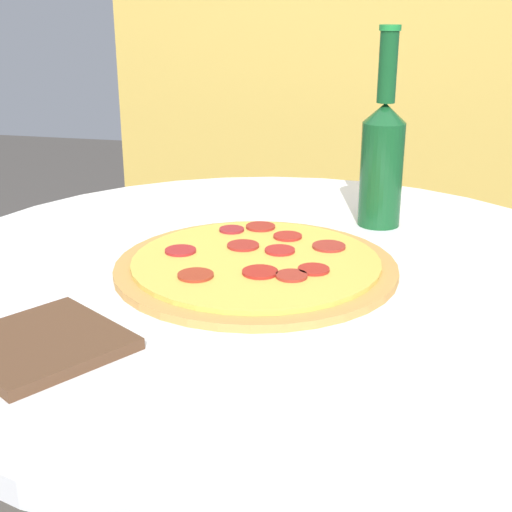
% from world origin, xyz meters
% --- Properties ---
extents(table, '(0.95, 0.95, 0.68)m').
position_xyz_m(table, '(0.00, 0.00, 0.53)').
color(table, white).
rests_on(table, ground_plane).
extents(fence_panel, '(1.27, 0.04, 1.74)m').
position_xyz_m(fence_panel, '(0.00, 1.03, 0.87)').
color(fence_panel, gold).
rests_on(fence_panel, ground_plane).
extents(pizza, '(0.36, 0.36, 0.02)m').
position_xyz_m(pizza, '(-0.02, -0.02, 0.69)').
color(pizza, '#C68E47').
rests_on(pizza, table).
extents(beer_bottle, '(0.06, 0.06, 0.29)m').
position_xyz_m(beer_bottle, '(0.12, 0.21, 0.79)').
color(beer_bottle, '#144C23').
rests_on(beer_bottle, table).
extents(pizza_paddle, '(0.23, 0.30, 0.02)m').
position_xyz_m(pizza_paddle, '(-0.19, -0.31, 0.69)').
color(pizza_paddle, brown).
rests_on(pizza_paddle, table).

